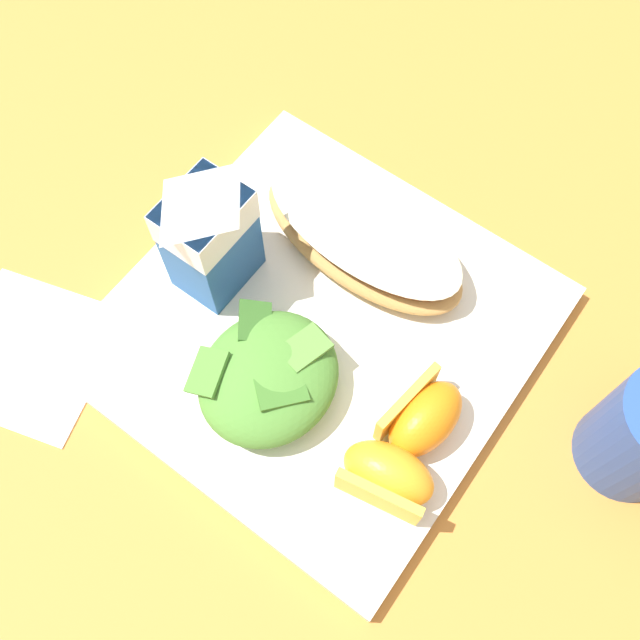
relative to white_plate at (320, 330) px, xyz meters
The scene contains 8 objects.
ground 0.01m from the white_plate, ahead, with size 3.00×3.00×0.00m, color #C67A33.
white_plate is the anchor object (origin of this frame).
cheesy_pizza_bread 0.08m from the white_plate, ahead, with size 0.09×0.17×0.04m.
green_salad_pile 0.06m from the white_plate, behind, with size 0.10×0.09×0.04m.
milk_carton 0.11m from the white_plate, 95.99° to the left, with size 0.06×0.05×0.11m.
orange_wedge_front 0.12m from the white_plate, 123.18° to the right, with size 0.05×0.07×0.04m.
orange_wedge_middle 0.10m from the white_plate, 101.50° to the right, with size 0.06×0.04×0.04m.
paper_napkin 0.21m from the white_plate, 130.52° to the left, with size 0.11×0.11×0.00m, color white.
Camera 1 is at (-0.17, -0.12, 0.49)m, focal length 40.47 mm.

